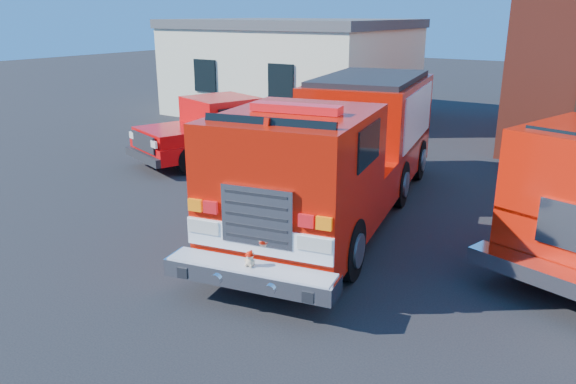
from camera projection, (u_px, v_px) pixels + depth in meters
The scene contains 4 objects.
ground at pixel (318, 234), 12.29m from camera, with size 100.00×100.00×0.00m, color black.
side_building at pixel (293, 66), 26.67m from camera, with size 10.20×8.20×4.35m.
fire_engine at pixel (343, 149), 13.15m from camera, with size 4.62×10.33×3.08m.
pickup_truck at pixel (230, 129), 18.52m from camera, with size 4.20×6.64×2.05m.
Camera 1 is at (5.70, -9.92, 4.64)m, focal length 35.00 mm.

